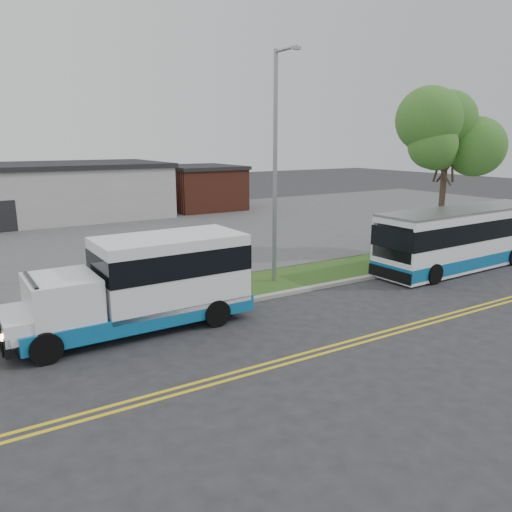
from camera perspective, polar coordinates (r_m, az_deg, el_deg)
ground at (r=18.11m, az=-0.96°, el=-6.57°), size 140.00×140.00×0.00m
lane_line_north at (r=15.15m, az=6.61°, el=-10.70°), size 70.00×0.12×0.01m
lane_line_south at (r=14.94m, az=7.33°, el=-11.09°), size 70.00×0.12×0.01m
curb at (r=18.98m, az=-2.66°, el=-5.40°), size 80.00×0.30×0.15m
verge at (r=20.51m, az=-5.10°, el=-4.09°), size 80.00×3.30×0.10m
parking_lot at (r=33.40m, az=-16.00°, el=2.18°), size 80.00×25.00×0.10m
brick_wing at (r=45.16m, az=-6.36°, el=7.80°), size 6.30×7.30×3.90m
tree_east at (r=28.74m, az=21.01°, el=12.49°), size 5.20×5.20×8.33m
streetlight_near at (r=20.97m, az=2.30°, el=10.74°), size 0.35×1.53×9.50m
shuttle_bus at (r=16.78m, az=-12.17°, el=-2.71°), size 7.92×2.78×3.01m
transit_bus at (r=26.27m, az=22.75°, el=1.94°), size 10.56×2.82×2.91m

